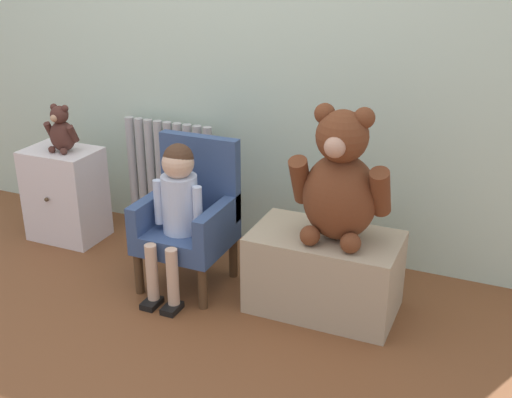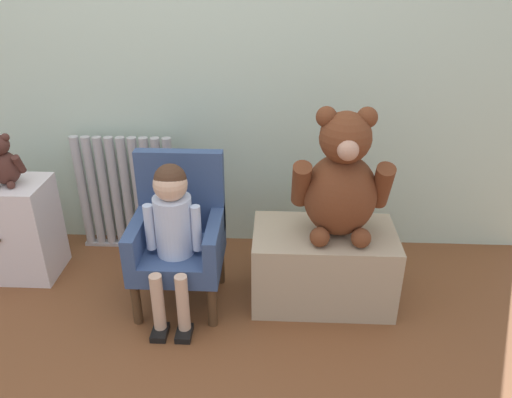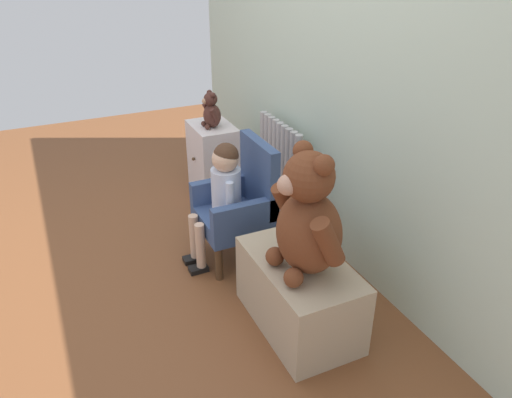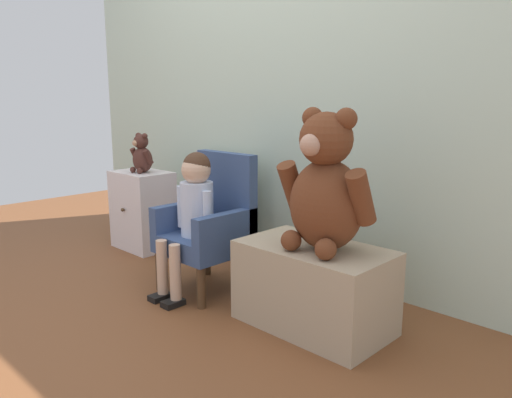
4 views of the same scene
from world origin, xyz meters
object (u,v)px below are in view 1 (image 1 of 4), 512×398
Objects in this scene: child_armchair at (190,216)px; low_bench at (324,272)px; large_teddy_bear at (340,183)px; radiator at (170,179)px; child_figure at (177,199)px; small_dresser at (66,194)px; small_teddy_bear at (62,131)px.

low_bench is at bearing 1.02° from child_armchair.
low_bench is (0.69, 0.01, -0.17)m from child_armchair.
large_teddy_bear reaches higher than child_armchair.
radiator is 0.69m from child_figure.
child_figure is at bearing -16.89° from small_dresser.
small_teddy_bear is (-0.48, -0.30, 0.31)m from radiator.
small_teddy_bear is (-0.85, 0.14, 0.29)m from child_armchair.
child_figure is at bearing -56.08° from radiator.
low_bench is 0.46m from large_teddy_bear.
radiator reaches higher than small_dresser.
large_teddy_bear is at bearing -5.26° from small_dresser.
small_dresser is (-0.51, -0.29, -0.07)m from radiator.
radiator is at bearing 32.08° from small_teddy_bear.
low_bench is at bearing 10.44° from child_figure.
small_teddy_bear is at bearing 175.09° from low_bench.
small_teddy_bear is (-0.85, 0.26, 0.15)m from child_figure.
child_figure is (0.38, -0.56, 0.16)m from radiator.
low_bench is 2.57× the size of small_teddy_bear.
radiator is 1.16m from low_bench.
radiator is 1.11× the size of large_teddy_bear.
radiator is at bearing 158.57° from large_teddy_bear.
child_armchair is 0.98× the size of child_figure.
child_figure is 0.77m from large_teddy_bear.
small_dresser is 0.88× the size of large_teddy_bear.
radiator is 0.89× the size of child_figure.
small_teddy_bear reaches higher than low_bench.
child_armchair is at bearing 90.00° from child_figure.
small_dresser is at bearing 170.06° from child_armchair.
small_dresser is 1.59m from low_bench.
large_teddy_bear is (0.06, -0.01, 0.45)m from low_bench.
radiator is at bearing 123.92° from child_figure.
large_teddy_bear is 1.60m from small_teddy_bear.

